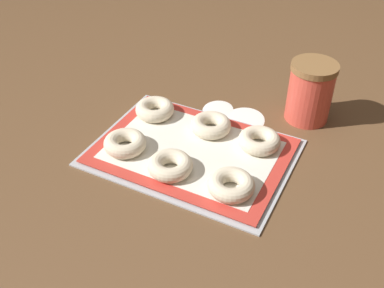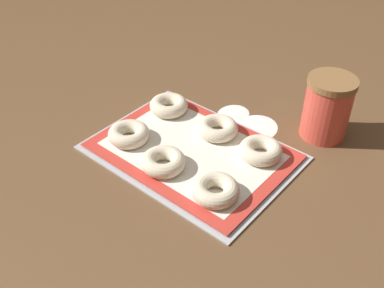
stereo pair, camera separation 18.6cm
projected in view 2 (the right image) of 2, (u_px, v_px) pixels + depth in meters
name	position (u px, v px, depth m)	size (l,w,h in m)	color
ground_plane	(197.00, 153.00, 1.06)	(2.80, 2.80, 0.00)	brown
baking_tray	(192.00, 152.00, 1.05)	(0.46, 0.33, 0.01)	#B2B5BA
baking_mat	(192.00, 150.00, 1.05)	(0.43, 0.31, 0.00)	red
bagel_front_left	(129.00, 134.00, 1.07)	(0.10, 0.10, 0.03)	beige
bagel_front_center	(163.00, 162.00, 0.99)	(0.10, 0.10, 0.03)	beige
bagel_front_right	(215.00, 190.00, 0.92)	(0.10, 0.10, 0.03)	beige
bagel_back_left	(169.00, 105.00, 1.16)	(0.10, 0.10, 0.03)	beige
bagel_back_center	(219.00, 129.00, 1.08)	(0.10, 0.10, 0.03)	beige
bagel_back_right	(261.00, 150.00, 1.02)	(0.10, 0.10, 0.03)	beige
flour_canister	(327.00, 107.00, 1.07)	(0.12, 0.12, 0.16)	#DB4C3D
flour_patch_near	(256.00, 128.00, 1.13)	(0.11, 0.12, 0.00)	white
flour_patch_far	(233.00, 113.00, 1.18)	(0.08, 0.09, 0.00)	white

